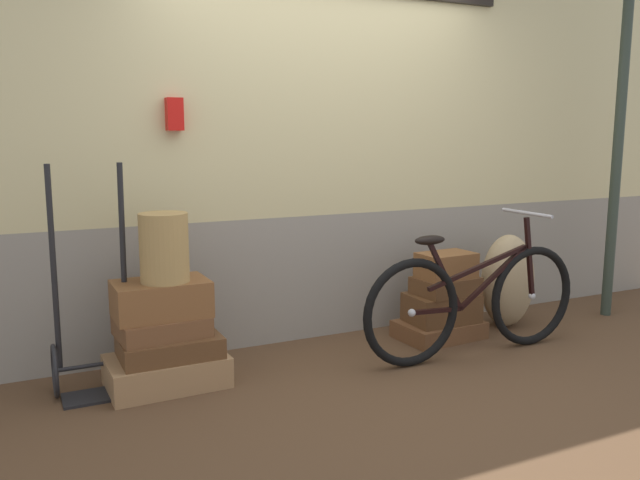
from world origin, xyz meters
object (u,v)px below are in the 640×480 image
object	(u,v)px
suitcase_6	(446,285)
bicycle	(474,301)
suitcase_4	(439,329)
suitcase_2	(162,326)
suitcase_0	(167,371)
burlap_sack	(507,281)
luggage_trolley	(94,343)
suitcase_5	(441,308)
suitcase_1	(170,346)
wicker_basket	(164,248)
suitcase_3	(161,299)
suitcase_7	(446,265)

from	to	relation	value
suitcase_6	bicycle	size ratio (longest dim) A/B	0.26
suitcase_4	bicycle	world-z (taller)	bicycle
suitcase_2	bicycle	size ratio (longest dim) A/B	0.30
suitcase_0	suitcase_6	world-z (taller)	suitcase_6
burlap_sack	suitcase_2	bearing A→B (deg)	-179.42
suitcase_2	bicycle	distance (m)	2.01
suitcase_4	luggage_trolley	world-z (taller)	luggage_trolley
suitcase_5	bicycle	world-z (taller)	bicycle
suitcase_0	bicycle	xyz separation A→B (m)	(1.97, -0.35, 0.28)
suitcase_0	suitcase_1	xyz separation A→B (m)	(0.02, -0.00, 0.15)
suitcase_0	wicker_basket	world-z (taller)	wicker_basket
luggage_trolley	suitcase_6	bearing A→B (deg)	-1.41
suitcase_6	suitcase_3	bearing A→B (deg)	174.93
suitcase_5	suitcase_6	xyz separation A→B (m)	(0.02, -0.01, 0.16)
bicycle	suitcase_1	bearing A→B (deg)	169.69
suitcase_0	suitcase_2	xyz separation A→B (m)	(-0.01, 0.03, 0.27)
suitcase_0	bicycle	bearing A→B (deg)	-11.87
suitcase_1	suitcase_4	world-z (taller)	suitcase_1
suitcase_1	suitcase_2	world-z (taller)	suitcase_2
suitcase_5	wicker_basket	xyz separation A→B (m)	(-1.98, -0.02, 0.60)
suitcase_0	suitcase_5	world-z (taller)	suitcase_5
suitcase_5	suitcase_7	size ratio (longest dim) A/B	1.25
suitcase_0	suitcase_6	bearing A→B (deg)	-0.74
suitcase_1	wicker_basket	world-z (taller)	wicker_basket
suitcase_3	wicker_basket	xyz separation A→B (m)	(0.02, -0.03, 0.30)
suitcase_1	suitcase_4	bearing A→B (deg)	1.20
suitcase_2	suitcase_6	distance (m)	2.03
suitcase_0	burlap_sack	xyz separation A→B (m)	(2.62, 0.06, 0.27)
suitcase_5	luggage_trolley	size ratio (longest dim) A/B	0.37
suitcase_6	suitcase_7	world-z (taller)	suitcase_7
suitcase_1	suitcase_2	xyz separation A→B (m)	(-0.03, 0.03, 0.12)
suitcase_2	suitcase_4	world-z (taller)	suitcase_2
suitcase_3	suitcase_4	xyz separation A→B (m)	(1.99, -0.00, -0.46)
suitcase_2	burlap_sack	bearing A→B (deg)	-4.04
suitcase_4	bicycle	size ratio (longest dim) A/B	0.35
suitcase_4	suitcase_6	bearing A→B (deg)	-23.16
suitcase_0	suitcase_4	size ratio (longest dim) A/B	1.14
wicker_basket	suitcase_7	bearing A→B (deg)	0.21
wicker_basket	luggage_trolley	xyz separation A→B (m)	(-0.40, 0.07, -0.53)
suitcase_4	suitcase_0	bearing A→B (deg)	177.37
suitcase_6	wicker_basket	bearing A→B (deg)	175.73
suitcase_2	luggage_trolley	xyz separation A→B (m)	(-0.37, 0.06, -0.07)
suitcase_7	suitcase_4	bearing A→B (deg)	146.56
suitcase_0	suitcase_4	xyz separation A→B (m)	(1.98, 0.05, -0.03)
suitcase_0	suitcase_6	size ratio (longest dim) A/B	1.54
suitcase_0	burlap_sack	size ratio (longest dim) A/B	0.95
suitcase_7	suitcase_1	bearing A→B (deg)	177.58
suitcase_4	bicycle	xyz separation A→B (m)	(-0.02, -0.40, 0.31)
suitcase_3	luggage_trolley	distance (m)	0.44
suitcase_1	luggage_trolley	bearing A→B (deg)	167.10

